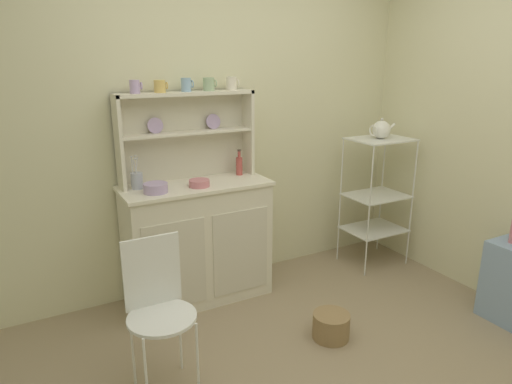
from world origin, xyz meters
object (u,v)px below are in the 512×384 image
utensil_jar (137,180)px  hutch_cabinet (198,241)px  hutch_shelf_unit (185,128)px  jam_bottle (239,165)px  bakers_rack (377,187)px  porcelain_teapot (381,130)px  cup_lilac_0 (135,87)px  bowl_mixing_large (156,188)px  floor_basket (331,326)px  wire_chair (158,301)px

utensil_jar → hutch_cabinet: bearing=-11.3°
hutch_cabinet → hutch_shelf_unit: (0.00, 0.16, 0.80)m
jam_bottle → utensil_jar: bearing=-179.4°
bakers_rack → porcelain_teapot: 0.49m
cup_lilac_0 → utensil_jar: 0.62m
hutch_shelf_unit → bowl_mixing_large: size_ratio=6.14×
hutch_cabinet → jam_bottle: bearing=12.5°
jam_bottle → utensil_jar: (-0.78, -0.01, -0.02)m
porcelain_teapot → bowl_mixing_large: bearing=177.7°
hutch_shelf_unit → jam_bottle: hutch_shelf_unit is taller
bowl_mixing_large → porcelain_teapot: (1.88, -0.07, 0.26)m
hutch_cabinet → hutch_shelf_unit: 0.82m
floor_basket → jam_bottle: 1.33m
hutch_shelf_unit → floor_basket: hutch_shelf_unit is taller
jam_bottle → utensil_jar: utensil_jar is taller
hutch_shelf_unit → bowl_mixing_large: hutch_shelf_unit is taller
hutch_shelf_unit → porcelain_teapot: size_ratio=4.13×
jam_bottle → porcelain_teapot: (1.18, -0.23, 0.21)m
hutch_cabinet → jam_bottle: size_ratio=5.42×
wire_chair → hutch_cabinet: bearing=78.3°
floor_basket → cup_lilac_0: 2.00m
floor_basket → jam_bottle: size_ratio=1.23×
hutch_cabinet → utensil_jar: bearing=168.7°
floor_basket → cup_lilac_0: bearing=131.3°
bowl_mixing_large → jam_bottle: bearing=12.9°
floor_basket → porcelain_teapot: 1.67m
cup_lilac_0 → bowl_mixing_large: cup_lilac_0 is taller
utensil_jar → jam_bottle: bearing=0.6°
bakers_rack → porcelain_teapot: size_ratio=4.64×
cup_lilac_0 → porcelain_teapot: cup_lilac_0 is taller
bakers_rack → floor_basket: size_ratio=4.64×
bowl_mixing_large → hutch_shelf_unit: bearing=37.6°
floor_basket → utensil_jar: bearing=133.9°
hutch_shelf_unit → porcelain_teapot: hutch_shelf_unit is taller
hutch_shelf_unit → bowl_mixing_large: (-0.31, -0.24, -0.34)m
bowl_mixing_large → floor_basket: bearing=-43.8°
cup_lilac_0 → bowl_mixing_large: size_ratio=0.54×
bowl_mixing_large → utensil_jar: (-0.08, 0.15, 0.03)m
utensil_jar → cup_lilac_0: bearing=44.6°
bakers_rack → bowl_mixing_large: 1.89m
wire_chair → bowl_mixing_large: 0.86m
hutch_shelf_unit → floor_basket: 1.67m
bakers_rack → wire_chair: bearing=-162.7°
utensil_jar → porcelain_teapot: (1.96, -0.23, 0.23)m
bakers_rack → bowl_mixing_large: bearing=177.7°
bakers_rack → wire_chair: bakers_rack is taller
jam_bottle → porcelain_teapot: porcelain_teapot is taller
hutch_cabinet → utensil_jar: 0.63m
jam_bottle → hutch_cabinet: bearing=-167.5°
bakers_rack → floor_basket: (-1.02, -0.75, -0.60)m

